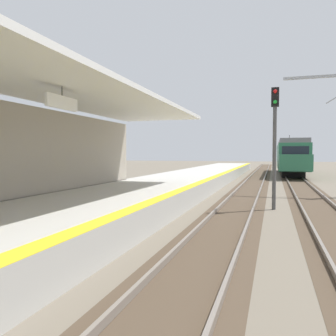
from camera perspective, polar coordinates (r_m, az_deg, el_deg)
name	(u,v)px	position (r m, az deg, el deg)	size (l,w,h in m)	color
station_platform	(136,197)	(15.36, -5.44, -4.89)	(5.00, 80.00, 0.91)	#B7B5AD
track_pair_nearest_platform	(243,199)	(18.26, 12.51, -5.04)	(2.34, 120.00, 0.16)	#4C3D2D
track_pair_middle	(313,201)	(18.30, 23.22, -5.16)	(2.34, 120.00, 0.16)	#4C3D2D
approaching_train	(291,156)	(41.71, 19.95, 1.98)	(2.93, 19.60, 4.76)	#286647
rail_signal_post	(275,135)	(15.18, 17.50, 5.30)	(0.32, 0.34, 5.20)	#4C4C4C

